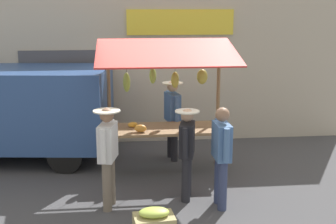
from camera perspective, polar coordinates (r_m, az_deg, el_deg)
ground_plane at (r=8.68m, az=-0.21°, el=-7.61°), size 40.00×40.00×0.00m
street_backdrop at (r=10.39m, az=-1.64°, el=5.53°), size 9.00×0.30×3.40m
market_stall at (r=8.28m, az=-0.25°, el=2.51°), size 2.50×1.46×2.50m
vendor_with_sunhat at (r=9.13m, az=0.57°, el=-0.19°), size 0.42×0.69×1.64m
shopper_with_ponytail at (r=6.98m, az=-7.62°, el=-4.81°), size 0.41×0.68×1.60m
shopper_in_striped_shirt at (r=7.25m, az=2.41°, el=-4.50°), size 0.39×0.65×1.52m
shopper_with_shopping_bag at (r=7.00m, az=6.79°, el=-4.87°), size 0.23×0.69×1.60m
produce_crate_near at (r=6.33m, az=-1.78°, el=-13.97°), size 0.59×0.44×0.42m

